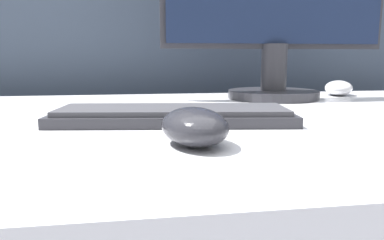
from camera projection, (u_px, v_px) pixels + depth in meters
name	position (u px, v px, depth m)	size (l,w,h in m)	color
partition_panel	(156.00, 118.00, 1.17)	(5.00, 0.03, 1.25)	#333D4C
computer_mouse_near	(196.00, 126.00, 0.43)	(0.09, 0.12, 0.04)	#232328
keyboard	(173.00, 115.00, 0.58)	(0.38, 0.17, 0.02)	#28282D
computer_mouse_far	(339.00, 88.00, 0.98)	(0.11, 0.13, 0.04)	white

